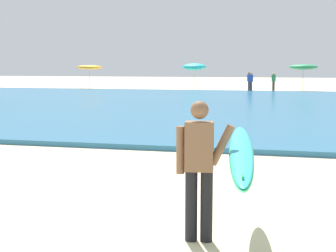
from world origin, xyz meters
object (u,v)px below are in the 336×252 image
at_px(surfer_with_board, 220,159).
at_px(beach_umbrella_0, 89,67).
at_px(beachgoer_near_row_right, 274,81).
at_px(beach_umbrella_1, 194,67).
at_px(beach_umbrella_2, 303,67).
at_px(beachgoer_near_row_left, 251,82).
at_px(beachgoer_near_row_mid, 249,81).

height_order(surfer_with_board, beach_umbrella_0, beach_umbrella_0).
bearing_deg(surfer_with_board, beachgoer_near_row_right, 90.84).
bearing_deg(beach_umbrella_1, surfer_with_board, -78.78).
bearing_deg(beach_umbrella_0, beach_umbrella_2, 0.02).
distance_m(surfer_with_board, beach_umbrella_2, 35.42).
bearing_deg(beach_umbrella_2, beachgoer_near_row_right, -166.81).
relative_size(surfer_with_board, beachgoer_near_row_left, 1.82).
distance_m(beachgoer_near_row_mid, beachgoer_near_row_right, 1.96).
distance_m(beach_umbrella_0, beachgoer_near_row_mid, 13.98).
relative_size(beach_umbrella_0, beachgoer_near_row_left, 1.41).
height_order(beachgoer_near_row_left, beachgoer_near_row_mid, same).
bearing_deg(beach_umbrella_2, beachgoer_near_row_left, -160.06).
xyz_separation_m(beachgoer_near_row_left, beachgoer_near_row_right, (1.71, 0.91, 0.00)).
distance_m(beach_umbrella_1, beachgoer_near_row_right, 7.36).
bearing_deg(beachgoer_near_row_mid, beach_umbrella_0, 178.86).
relative_size(beachgoer_near_row_left, beachgoer_near_row_right, 1.00).
bearing_deg(beach_umbrella_2, surfer_with_board, -92.85).
xyz_separation_m(surfer_with_board, beach_umbrella_2, (1.76, 35.36, 0.95)).
height_order(surfer_with_board, beach_umbrella_2, beach_umbrella_2).
relative_size(surfer_with_board, beachgoer_near_row_mid, 1.82).
height_order(beach_umbrella_0, beach_umbrella_1, beach_umbrella_1).
bearing_deg(beach_umbrella_2, beach_umbrella_1, 168.64).
height_order(beach_umbrella_0, beachgoer_near_row_left, beach_umbrella_0).
relative_size(beach_umbrella_2, beachgoer_near_row_left, 1.41).
bearing_deg(beach_umbrella_0, beachgoer_near_row_mid, -1.14).
bearing_deg(beachgoer_near_row_left, beachgoer_near_row_mid, 101.75).
bearing_deg(beachgoer_near_row_left, surfer_with_board, -86.26).
xyz_separation_m(beach_umbrella_2, beachgoer_near_row_right, (-2.27, -0.53, -1.14)).
bearing_deg(surfer_with_board, beach_umbrella_0, 114.87).
height_order(surfer_with_board, beachgoer_near_row_right, surfer_with_board).
height_order(beach_umbrella_0, beachgoer_near_row_right, beach_umbrella_0).
height_order(beach_umbrella_2, beachgoer_near_row_right, beach_umbrella_2).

